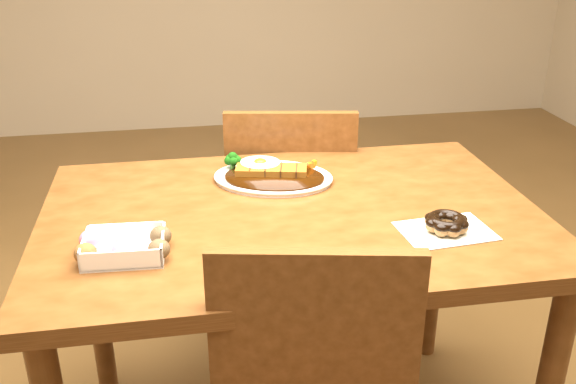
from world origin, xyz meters
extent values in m
cube|color=#4C290F|center=(0.00, 0.00, 0.73)|extent=(1.20, 0.80, 0.04)
cylinder|color=#4C290F|center=(-0.54, 0.34, 0.35)|extent=(0.06, 0.06, 0.71)
cylinder|color=#4C290F|center=(0.54, 0.34, 0.35)|extent=(0.06, 0.06, 0.71)
cube|color=#4C290F|center=(0.10, 0.60, 0.43)|extent=(0.48, 0.48, 0.04)
cylinder|color=#4C290F|center=(0.30, 0.74, 0.21)|extent=(0.04, 0.04, 0.41)
cylinder|color=#4C290F|center=(-0.04, 0.80, 0.21)|extent=(0.04, 0.04, 0.41)
cylinder|color=#4C290F|center=(0.24, 0.40, 0.21)|extent=(0.04, 0.04, 0.41)
cylinder|color=#4C290F|center=(-0.09, 0.46, 0.21)|extent=(0.04, 0.04, 0.41)
cube|color=#4C290F|center=(0.07, 0.41, 0.67)|extent=(0.40, 0.10, 0.40)
cube|color=#4C290F|center=(-0.03, -0.41, 0.67)|extent=(0.40, 0.11, 0.40)
ellipsoid|color=white|center=(-0.02, 0.19, 0.76)|extent=(0.36, 0.30, 0.01)
ellipsoid|color=black|center=(-0.02, 0.17, 0.77)|extent=(0.31, 0.25, 0.01)
cube|color=#6B380C|center=(-0.02, 0.20, 0.78)|extent=(0.20, 0.11, 0.02)
ellipsoid|color=white|center=(-0.05, 0.23, 0.79)|extent=(0.13, 0.12, 0.01)
ellipsoid|color=#FFB214|center=(-0.05, 0.23, 0.79)|extent=(0.04, 0.04, 0.02)
cube|color=white|center=(-0.39, -0.15, 0.77)|extent=(0.17, 0.14, 0.04)
ellipsoid|color=brown|center=(-0.46, -0.18, 0.78)|extent=(0.05, 0.05, 0.04)
ellipsoid|color=pink|center=(-0.39, -0.18, 0.78)|extent=(0.05, 0.05, 0.04)
ellipsoid|color=black|center=(-0.31, -0.19, 0.78)|extent=(0.05, 0.05, 0.04)
ellipsoid|color=pink|center=(-0.46, -0.12, 0.78)|extent=(0.05, 0.05, 0.04)
ellipsoid|color=beige|center=(-0.38, -0.12, 0.78)|extent=(0.05, 0.05, 0.04)
ellipsoid|color=black|center=(-0.31, -0.13, 0.78)|extent=(0.05, 0.05, 0.04)
cube|color=silver|center=(0.32, -0.17, 0.75)|extent=(0.22, 0.16, 0.00)
torus|color=olive|center=(0.32, -0.17, 0.77)|extent=(0.11, 0.11, 0.03)
torus|color=black|center=(0.32, -0.17, 0.78)|extent=(0.10, 0.10, 0.02)
camera|label=1|loc=(-0.25, -1.38, 1.43)|focal=40.00mm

